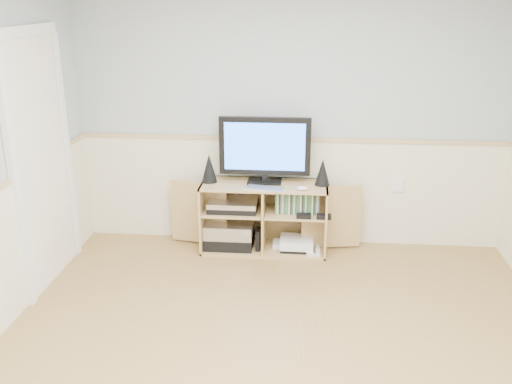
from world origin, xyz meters
TOP-DOWN VIEW (x-y plane):
  - room at (-0.06, 0.12)m, footprint 4.04×4.54m
  - media_cabinet at (-0.23, 2.05)m, footprint 1.81×0.44m
  - monitor at (-0.23, 2.05)m, footprint 0.83×0.18m
  - speaker_left at (-0.74, 2.02)m, footprint 0.14×0.14m
  - speaker_right at (0.30, 2.02)m, footprint 0.13×0.13m
  - keyboard at (-0.22, 1.86)m, footprint 0.35×0.19m
  - mouse at (0.12, 1.86)m, footprint 0.10×0.07m
  - av_components at (-0.54, 2.00)m, footprint 0.53×0.34m
  - game_consoles at (0.07, 1.99)m, footprint 0.45×0.30m
  - game_cases at (0.08, 1.98)m, footprint 0.40×0.13m
  - wall_outlet at (1.00, 2.23)m, footprint 0.12×0.03m

SIDE VIEW (x-z plane):
  - game_consoles at x=0.07m, z-range 0.02..0.13m
  - av_components at x=-0.54m, z-range -0.01..0.45m
  - media_cabinet at x=-0.23m, z-range 0.01..0.66m
  - game_cases at x=0.08m, z-range 0.39..0.58m
  - wall_outlet at x=1.00m, z-range 0.54..0.66m
  - keyboard at x=-0.22m, z-range 0.65..0.66m
  - mouse at x=0.12m, z-range 0.65..0.69m
  - speaker_right at x=0.30m, z-range 0.65..0.90m
  - speaker_left at x=-0.74m, z-range 0.65..0.92m
  - monitor at x=-0.23m, z-range 0.67..1.28m
  - room at x=-0.06m, z-range -0.05..2.49m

